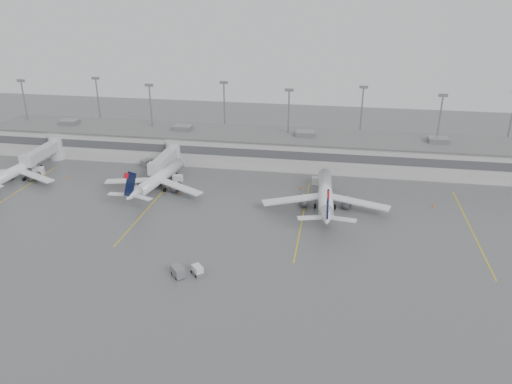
% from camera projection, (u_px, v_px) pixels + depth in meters
% --- Properties ---
extents(ground, '(260.00, 260.00, 0.00)m').
position_uv_depth(ground, '(195.00, 266.00, 90.17)').
color(ground, '#555557').
rests_on(ground, ground).
extents(terminal, '(152.00, 17.00, 9.45)m').
position_uv_depth(terminal, '(252.00, 147.00, 141.10)').
color(terminal, '#A3A39E').
rests_on(terminal, ground).
extents(light_masts, '(142.40, 8.00, 20.60)m').
position_uv_depth(light_masts, '(255.00, 115.00, 143.25)').
color(light_masts, gray).
rests_on(light_masts, ground).
extents(jet_bridge_left, '(4.00, 17.20, 7.00)m').
position_uv_depth(jet_bridge_left, '(48.00, 151.00, 138.82)').
color(jet_bridge_left, '#ADB0B2').
rests_on(jet_bridge_left, ground).
extents(jet_bridge_right, '(4.00, 17.20, 7.00)m').
position_uv_depth(jet_bridge_right, '(168.00, 158.00, 133.32)').
color(jet_bridge_right, '#ADB0B2').
rests_on(jet_bridge_right, ground).
extents(stand_markings, '(105.25, 40.00, 0.01)m').
position_uv_depth(stand_markings, '(225.00, 210.00, 111.92)').
color(stand_markings, gold).
rests_on(stand_markings, ground).
extents(jet_far_left, '(23.98, 26.96, 8.72)m').
position_uv_depth(jet_far_left, '(17.00, 170.00, 128.11)').
color(jet_far_left, silver).
rests_on(jet_far_left, ground).
extents(jet_mid_left, '(25.78, 29.10, 9.45)m').
position_uv_depth(jet_mid_left, '(157.00, 179.00, 121.71)').
color(jet_mid_left, silver).
rests_on(jet_mid_left, ground).
extents(jet_mid_right, '(28.47, 31.98, 10.34)m').
position_uv_depth(jet_mid_right, '(326.00, 195.00, 112.00)').
color(jet_mid_right, silver).
rests_on(jet_mid_right, ground).
extents(baggage_tug, '(2.91, 3.00, 1.67)m').
position_uv_depth(baggage_tug, '(198.00, 271.00, 87.37)').
color(baggage_tug, silver).
rests_on(baggage_tug, ground).
extents(baggage_cart, '(3.08, 3.18, 1.81)m').
position_uv_depth(baggage_cart, '(178.00, 272.00, 86.67)').
color(baggage_cart, slate).
rests_on(baggage_cart, ground).
extents(gse_uld_a, '(3.21, 2.71, 1.93)m').
position_uv_depth(gse_uld_a, '(39.00, 171.00, 132.41)').
color(gse_uld_a, silver).
rests_on(gse_uld_a, ground).
extents(gse_uld_b, '(2.45, 1.69, 1.69)m').
position_uv_depth(gse_uld_b, '(178.00, 178.00, 127.77)').
color(gse_uld_b, silver).
rests_on(gse_uld_b, ground).
extents(gse_uld_c, '(2.64, 1.82, 1.82)m').
position_uv_depth(gse_uld_c, '(317.00, 181.00, 125.99)').
color(gse_uld_c, silver).
rests_on(gse_uld_c, ground).
extents(gse_loader, '(2.78, 3.48, 1.89)m').
position_uv_depth(gse_loader, '(147.00, 163.00, 138.03)').
color(gse_loader, slate).
rests_on(gse_loader, ground).
extents(cone_a, '(0.44, 0.44, 0.70)m').
position_uv_depth(cone_a, '(67.00, 178.00, 129.27)').
color(cone_a, '#DD6604').
rests_on(cone_a, ground).
extents(cone_b, '(0.44, 0.44, 0.69)m').
position_uv_depth(cone_b, '(179.00, 191.00, 121.16)').
color(cone_b, '#DD6604').
rests_on(cone_b, ground).
extents(cone_c, '(0.42, 0.42, 0.67)m').
position_uv_depth(cone_c, '(300.00, 188.00, 123.29)').
color(cone_c, '#DD6604').
rests_on(cone_c, ground).
extents(cone_d, '(0.50, 0.50, 0.80)m').
position_uv_depth(cone_d, '(434.00, 205.00, 113.70)').
color(cone_d, '#DD6604').
rests_on(cone_d, ground).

